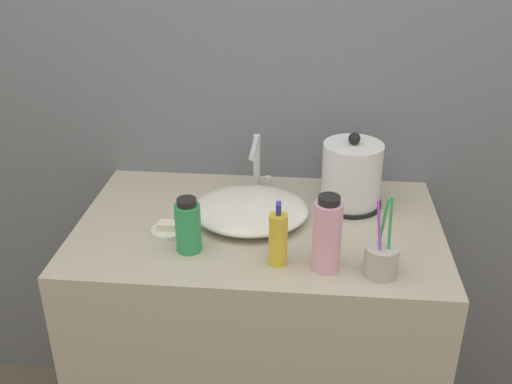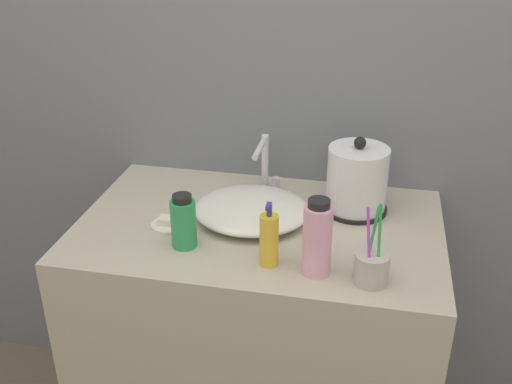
{
  "view_description": "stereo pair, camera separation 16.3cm",
  "coord_description": "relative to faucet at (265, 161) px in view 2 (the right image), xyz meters",
  "views": [
    {
      "loc": [
        0.13,
        -1.14,
        1.73
      ],
      "look_at": [
        -0.01,
        0.31,
        1.0
      ],
      "focal_mm": 42.0,
      "sensor_mm": 36.0,
      "label": 1
    },
    {
      "loc": [
        0.29,
        -1.12,
        1.73
      ],
      "look_at": [
        -0.01,
        0.31,
        1.0
      ],
      "focal_mm": 42.0,
      "sensor_mm": 36.0,
      "label": 2
    }
  ],
  "objects": [
    {
      "name": "sink_basin",
      "position": [
        -0.01,
        -0.17,
        -0.08
      ],
      "size": [
        0.33,
        0.3,
        0.06
      ],
      "color": "silver",
      "rests_on": "vanity_counter"
    },
    {
      "name": "mouthwash_bottle",
      "position": [
        0.21,
        -0.41,
        -0.01
      ],
      "size": [
        0.07,
        0.07,
        0.2
      ],
      "color": "#EAA8C6",
      "rests_on": "vanity_counter"
    },
    {
      "name": "toothbrush_cup",
      "position": [
        0.34,
        -0.42,
        -0.06
      ],
      "size": [
        0.08,
        0.08,
        0.22
      ],
      "color": "#B7B2A8",
      "rests_on": "vanity_counter"
    },
    {
      "name": "wall_back",
      "position": [
        0.02,
        0.13,
        0.3
      ],
      "size": [
        6.0,
        0.04,
        2.6
      ],
      "color": "slate",
      "rests_on": "ground_plane"
    },
    {
      "name": "electric_kettle",
      "position": [
        0.28,
        -0.06,
        -0.01
      ],
      "size": [
        0.19,
        0.19,
        0.23
      ],
      "color": "black",
      "rests_on": "vanity_counter"
    },
    {
      "name": "vanity_counter",
      "position": [
        0.02,
        -0.2,
        -0.55
      ],
      "size": [
        1.02,
        0.63,
        0.9
      ],
      "color": "#B7AD99",
      "rests_on": "ground_plane"
    },
    {
      "name": "soap_dish",
      "position": [
        -0.22,
        -0.27,
        -0.09
      ],
      "size": [
        0.1,
        0.1,
        0.03
      ],
      "color": "silver",
      "rests_on": "vanity_counter"
    },
    {
      "name": "shampoo_bottle",
      "position": [
        -0.15,
        -0.35,
        -0.03
      ],
      "size": [
        0.07,
        0.07,
        0.15
      ],
      "color": "#2D9956",
      "rests_on": "vanity_counter"
    },
    {
      "name": "lotion_bottle",
      "position": [
        0.09,
        -0.39,
        -0.03
      ],
      "size": [
        0.05,
        0.05,
        0.17
      ],
      "color": "gold",
      "rests_on": "vanity_counter"
    },
    {
      "name": "faucet",
      "position": [
        0.0,
        0.0,
        0.0
      ],
      "size": [
        0.06,
        0.17,
        0.18
      ],
      "color": "silver",
      "rests_on": "vanity_counter"
    }
  ]
}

